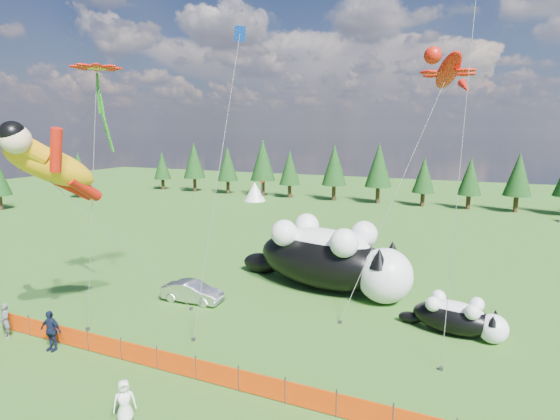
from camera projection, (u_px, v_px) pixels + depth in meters
name	position (u px, v px, depth m)	size (l,w,h in m)	color
ground	(215.00, 343.00, 21.23)	(160.00, 160.00, 0.00)	#123C0A
safety_fence	(176.00, 364.00, 18.43)	(22.06, 0.06, 1.10)	#262626
tree_line	(385.00, 176.00, 61.11)	(90.00, 4.00, 8.00)	black
festival_tents	(469.00, 205.00, 52.74)	(50.00, 3.20, 2.80)	white
cat_large	(329.00, 257.00, 28.22)	(12.38, 6.31, 4.51)	black
cat_small	(458.00, 317.00, 22.06)	(5.34, 2.52, 1.94)	black
car	(192.00, 292.00, 26.33)	(1.31, 3.76, 1.24)	silver
spectator_a	(5.00, 321.00, 21.70)	(0.65, 0.43, 1.78)	#56565B
spectator_c	(51.00, 331.00, 20.43)	(1.15, 0.59, 1.96)	#121931
spectator_e	(124.00, 402.00, 15.35)	(0.79, 0.52, 1.62)	white
superhero_kite	(51.00, 166.00, 19.99)	(6.28, 8.56, 11.94)	orange
gecko_kite	(448.00, 71.00, 27.36)	(6.65, 12.65, 16.86)	red
flower_kite	(97.00, 71.00, 22.21)	(3.38, 3.83, 13.55)	red
diamond_kite_a	(238.00, 45.00, 23.37)	(1.05, 5.67, 16.43)	#0B34AE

